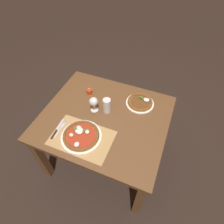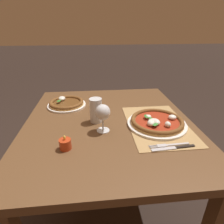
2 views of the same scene
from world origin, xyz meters
TOP-DOWN VIEW (x-y plane):
  - ground_plane at (0.00, 0.00)m, footprint 24.00×24.00m
  - dining_table at (0.00, 0.00)m, footprint 1.13×0.99m
  - paper_placemat at (-0.08, -0.28)m, footprint 0.50×0.33m
  - pizza_near at (-0.09, -0.27)m, footprint 0.34×0.34m
  - pizza_far at (0.25, 0.28)m, footprint 0.27×0.27m
  - wine_glass at (-0.12, 0.04)m, footprint 0.08×0.08m
  - pint_glass at (-0.01, 0.07)m, footprint 0.07×0.07m
  - fork at (-0.29, -0.26)m, footprint 0.03×0.20m
  - knife at (-0.32, -0.28)m, footprint 0.03×0.22m
  - votive_candle at (-0.26, 0.22)m, footprint 0.06×0.06m

SIDE VIEW (x-z plane):
  - ground_plane at x=0.00m, z-range 0.00..0.00m
  - dining_table at x=0.00m, z-range 0.26..1.00m
  - paper_placemat at x=-0.08m, z-range 0.74..0.74m
  - fork at x=-0.29m, z-range 0.74..0.75m
  - knife at x=-0.32m, z-range 0.74..0.75m
  - pizza_far at x=0.25m, z-range 0.73..0.79m
  - pizza_near at x=-0.09m, z-range 0.74..0.79m
  - votive_candle at x=-0.26m, z-range 0.73..0.80m
  - pint_glass at x=-0.01m, z-range 0.74..0.88m
  - wine_glass at x=-0.12m, z-range 0.77..0.92m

